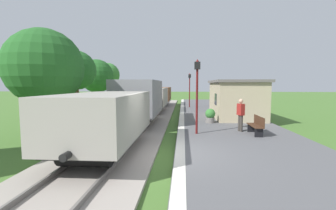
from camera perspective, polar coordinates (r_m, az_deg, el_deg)
name	(u,v)px	position (r m, az deg, el deg)	size (l,w,h in m)	color
ground_plane	(169,159)	(8.49, 0.27, -13.44)	(160.00, 160.00, 0.00)	#47702D
platform_slab	(259,158)	(8.86, 21.92, -12.17)	(6.00, 60.00, 0.25)	#565659
platform_edge_stripe	(180,153)	(8.40, 3.05, -11.84)	(0.36, 60.00, 0.01)	silver
track_ballast	(104,156)	(8.94, -15.65, -12.27)	(3.80, 60.00, 0.12)	#9E9389
rail_near	(123,153)	(8.69, -11.09, -11.77)	(0.07, 60.00, 0.14)	slate
rail_far	(85,153)	(9.16, -20.00, -11.11)	(0.07, 60.00, 0.14)	slate
freight_train	(147,100)	(18.22, -5.33, 1.25)	(2.50, 26.00, 2.72)	gray
station_hut	(235,99)	(17.83, 16.47, 1.53)	(3.50, 5.80, 2.78)	tan
bench_near_hut	(257,125)	(12.06, 21.27, -4.69)	(0.42, 1.50, 0.91)	#422819
person_waiting	(241,114)	(12.53, 17.71, -2.09)	(0.37, 0.44, 1.71)	#38332D
potted_planter	(210,115)	(14.93, 10.53, -2.59)	(0.64, 0.64, 0.92)	slate
lamp_post_near	(197,83)	(11.35, 7.30, 5.58)	(0.28, 0.28, 3.70)	#591414
lamp_post_far	(190,84)	(24.86, 5.42, 5.32)	(0.28, 0.28, 3.70)	#591414
tree_trackside_mid	(44,67)	(12.54, -28.52, 8.26)	(3.65, 3.65, 5.36)	#4C3823
tree_trackside_far	(76,70)	(18.97, -21.97, 8.01)	(2.99, 2.99, 5.29)	#4C3823
tree_field_left	(97,76)	(25.57, -17.40, 6.92)	(3.53, 3.53, 5.38)	#4C3823
tree_field_distant	(108,75)	(33.56, -14.85, 7.30)	(3.33, 3.33, 5.76)	#4C3823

